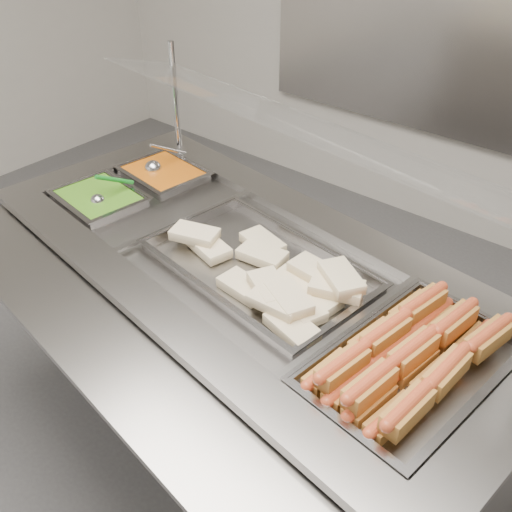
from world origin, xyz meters
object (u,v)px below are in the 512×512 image
Objects in this scene: steam_counter at (247,357)px; pan_hotdogs at (411,373)px; ladle at (154,168)px; serving_spoon at (101,197)px; sneeze_guard at (298,127)px; pan_wraps at (258,270)px.

pan_hotdogs reaches higher than steam_counter.
ladle reaches higher than serving_spoon.
serving_spoon is at bearing 179.58° from pan_hotdogs.
ladle reaches higher than pan_hotdogs.
sneeze_guard is 0.79m from ladle.
sneeze_guard is 0.81m from serving_spoon.
steam_counter is 0.75m from pan_hotdogs.
pan_wraps is 3.98× the size of serving_spoon.
serving_spoon reaches higher than steam_counter.
sneeze_guard is at bearing 153.41° from pan_hotdogs.
pan_hotdogs is 1.26m from serving_spoon.
ladle is at bearing 167.00° from pan_hotdogs.
serving_spoon is at bearing -156.38° from sneeze_guard.
serving_spoon is at bearing -173.61° from steam_counter.
ladle is 1.08× the size of serving_spoon.
steam_counter is 0.43m from pan_wraps.
sneeze_guard is 2.84× the size of pan_hotdogs.
ladle is at bearing 162.75° from pan_wraps.
pan_hotdogs is 2.99× the size of ladle.
pan_wraps is at bearing -81.96° from sneeze_guard.
pan_hotdogs is (0.60, -0.30, -0.41)m from sneeze_guard.
pan_hotdogs and pan_wraps have the same top height.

